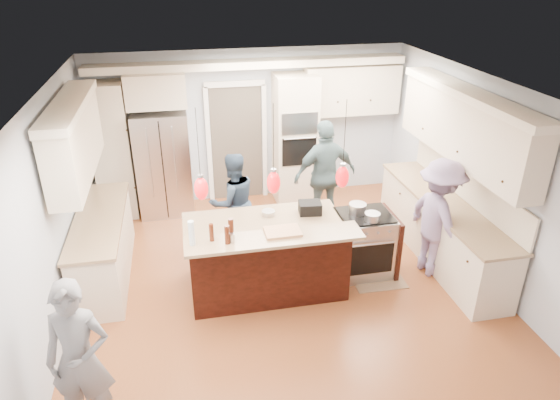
# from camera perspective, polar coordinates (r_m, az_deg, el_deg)

# --- Properties ---
(ground_plane) EXTENTS (6.00, 6.00, 0.00)m
(ground_plane) POSITION_cam_1_polar(r_m,az_deg,el_deg) (6.93, 0.59, -9.83)
(ground_plane) COLOR #A85B2E
(ground_plane) RESTS_ON ground
(room_shell) EXTENTS (5.54, 6.04, 2.72)m
(room_shell) POSITION_cam_1_polar(r_m,az_deg,el_deg) (6.05, 0.67, 4.27)
(room_shell) COLOR #B2BCC6
(room_shell) RESTS_ON ground
(refrigerator) EXTENTS (0.90, 0.70, 1.80)m
(refrigerator) POSITION_cam_1_polar(r_m,az_deg,el_deg) (8.73, -13.16, 4.08)
(refrigerator) COLOR #B7B7BC
(refrigerator) RESTS_ON ground
(oven_column) EXTENTS (0.72, 0.69, 2.30)m
(oven_column) POSITION_cam_1_polar(r_m,az_deg,el_deg) (8.88, 1.72, 6.87)
(oven_column) COLOR beige
(oven_column) RESTS_ON ground
(back_upper_cabinets) EXTENTS (5.30, 0.61, 2.54)m
(back_upper_cabinets) POSITION_cam_1_polar(r_m,az_deg,el_deg) (8.60, -8.27, 9.61)
(back_upper_cabinets) COLOR beige
(back_upper_cabinets) RESTS_ON ground
(right_counter_run) EXTENTS (0.64, 3.10, 2.51)m
(right_counter_run) POSITION_cam_1_polar(r_m,az_deg,el_deg) (7.47, 18.77, 0.85)
(right_counter_run) COLOR beige
(right_counter_run) RESTS_ON ground
(left_cabinets) EXTENTS (0.64, 2.30, 2.51)m
(left_cabinets) POSITION_cam_1_polar(r_m,az_deg,el_deg) (7.08, -20.56, -0.88)
(left_cabinets) COLOR beige
(left_cabinets) RESTS_ON ground
(kitchen_island) EXTENTS (2.10, 1.46, 1.12)m
(kitchen_island) POSITION_cam_1_polar(r_m,az_deg,el_deg) (6.68, -1.60, -6.35)
(kitchen_island) COLOR black
(kitchen_island) RESTS_ON ground
(island_range) EXTENTS (0.82, 0.71, 0.92)m
(island_range) POSITION_cam_1_polar(r_m,az_deg,el_deg) (7.09, 9.59, -4.91)
(island_range) COLOR #B7B7BC
(island_range) RESTS_ON ground
(pendant_lights) EXTENTS (1.75, 0.15, 1.03)m
(pendant_lights) POSITION_cam_1_polar(r_m,az_deg,el_deg) (5.55, -0.73, 2.03)
(pendant_lights) COLOR black
(pendant_lights) RESTS_ON ground
(person_bar_end) EXTENTS (0.64, 0.47, 1.62)m
(person_bar_end) POSITION_cam_1_polar(r_m,az_deg,el_deg) (5.03, -21.91, -16.54)
(person_bar_end) COLOR slate
(person_bar_end) RESTS_ON ground
(person_far_left) EXTENTS (0.87, 0.76, 1.54)m
(person_far_left) POSITION_cam_1_polar(r_m,az_deg,el_deg) (7.47, -5.36, -0.24)
(person_far_left) COLOR #293B51
(person_far_left) RESTS_ON ground
(person_far_right) EXTENTS (1.12, 0.61, 1.81)m
(person_far_right) POSITION_cam_1_polar(r_m,az_deg,el_deg) (8.07, 5.17, 2.87)
(person_far_right) COLOR #4A6367
(person_far_right) RESTS_ON ground
(person_range_side) EXTENTS (0.79, 1.18, 1.70)m
(person_range_side) POSITION_cam_1_polar(r_m,az_deg,el_deg) (7.13, 17.61, -2.02)
(person_range_side) COLOR gray
(person_range_side) RESTS_ON ground
(floor_rug) EXTENTS (0.74, 1.06, 0.01)m
(floor_rug) POSITION_cam_1_polar(r_m,az_deg,el_deg) (7.37, 10.43, -7.82)
(floor_rug) COLOR #87694A
(floor_rug) RESTS_ON ground
(water_bottle) EXTENTS (0.09, 0.09, 0.30)m
(water_bottle) POSITION_cam_1_polar(r_m,az_deg,el_deg) (5.70, -10.07, -3.75)
(water_bottle) COLOR silver
(water_bottle) RESTS_ON kitchen_island
(beer_bottle_a) EXTENTS (0.07, 0.07, 0.22)m
(beer_bottle_a) POSITION_cam_1_polar(r_m,az_deg,el_deg) (5.76, -7.84, -3.70)
(beer_bottle_a) COLOR #3F180B
(beer_bottle_a) RESTS_ON kitchen_island
(beer_bottle_b) EXTENTS (0.08, 0.08, 0.23)m
(beer_bottle_b) POSITION_cam_1_polar(r_m,az_deg,el_deg) (5.68, -6.07, -3.96)
(beer_bottle_b) COLOR #3F180B
(beer_bottle_b) RESTS_ON kitchen_island
(beer_bottle_c) EXTENTS (0.07, 0.07, 0.26)m
(beer_bottle_c) POSITION_cam_1_polar(r_m,az_deg,el_deg) (5.77, -5.62, -3.28)
(beer_bottle_c) COLOR #3F180B
(beer_bottle_c) RESTS_ON kitchen_island
(drink_can) EXTENTS (0.08, 0.08, 0.11)m
(drink_can) POSITION_cam_1_polar(r_m,az_deg,el_deg) (5.73, -5.51, -4.34)
(drink_can) COLOR #B7B7BC
(drink_can) RESTS_ON kitchen_island
(cutting_board) EXTENTS (0.43, 0.31, 0.03)m
(cutting_board) POSITION_cam_1_polar(r_m,az_deg,el_deg) (5.91, 0.30, -3.63)
(cutting_board) COLOR tan
(cutting_board) RESTS_ON kitchen_island
(pot_large) EXTENTS (0.24, 0.24, 0.14)m
(pot_large) POSITION_cam_1_polar(r_m,az_deg,el_deg) (6.85, 8.85, -0.96)
(pot_large) COLOR #B7B7BC
(pot_large) RESTS_ON island_range
(pot_small) EXTENTS (0.21, 0.21, 0.10)m
(pot_small) POSITION_cam_1_polar(r_m,az_deg,el_deg) (6.70, 10.50, -1.89)
(pot_small) COLOR #B7B7BC
(pot_small) RESTS_ON island_range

